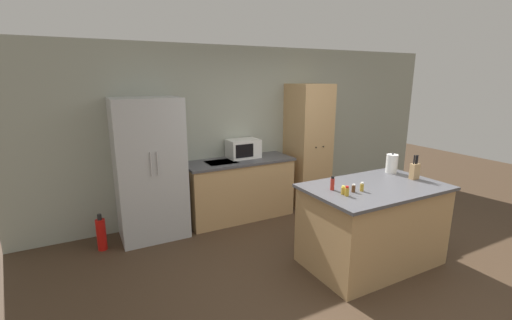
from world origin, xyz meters
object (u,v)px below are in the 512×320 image
Objects in this scene: refrigerator at (150,169)px; fire_extinguisher at (101,234)px; spice_bottle_tall_dark at (332,184)px; spice_bottle_pale_salt at (362,187)px; pantry_cabinet at (308,146)px; knife_block at (415,171)px; spice_bottle_short_red at (353,188)px; kettle at (392,164)px; microwave at (243,149)px; spice_bottle_amber_oil at (347,191)px; spice_bottle_green_herb at (343,190)px.

refrigerator is 1.00m from fire_extinguisher.
spice_bottle_tall_dark is 1.58× the size of spice_bottle_pale_salt.
knife_block is (0.13, -1.96, 0.04)m from pantry_cabinet.
pantry_cabinet is 23.06× the size of spice_bottle_short_red.
spice_bottle_short_red is (0.15, -0.16, -0.03)m from spice_bottle_tall_dark.
refrigerator is 7.26× the size of kettle.
fire_extinguisher is at bearing -173.33° from microwave.
spice_bottle_tall_dark is 1.14m from kettle.
refrigerator reaches higher than spice_bottle_amber_oil.
knife_block is 1.14m from spice_bottle_tall_dark.
spice_bottle_tall_dark is 1.46× the size of spice_bottle_amber_oil.
spice_bottle_green_herb is at bearing 176.32° from spice_bottle_pale_salt.
microwave is at bearing 121.30° from knife_block.
knife_block reaches higher than fire_extinguisher.
spice_bottle_short_red is at bearing 170.40° from spice_bottle_pale_salt.
fire_extinguisher is at bearing 143.19° from spice_bottle_pale_salt.
spice_bottle_tall_dark reaches higher than spice_bottle_amber_oil.
pantry_cabinet is at bearing 63.87° from spice_bottle_amber_oil.
fire_extinguisher is (-0.67, -0.12, -0.73)m from refrigerator.
pantry_cabinet is 19.12× the size of spice_bottle_amber_oil.
spice_bottle_pale_salt is (-0.75, -2.00, -0.02)m from pantry_cabinet.
pantry_cabinet reaches higher than spice_bottle_short_red.
spice_bottle_green_herb is at bearing -51.27° from refrigerator.
knife_block is at bearing -7.06° from spice_bottle_tall_dark.
fire_extinguisher is (-3.37, 1.50, -0.86)m from kettle.
spice_bottle_pale_salt is (0.25, -0.02, 0.00)m from spice_bottle_green_herb.
refrigerator is at bearing -179.78° from pantry_cabinet.
microwave reaches higher than spice_bottle_short_red.
spice_bottle_amber_oil is at bearing -170.31° from spice_bottle_pale_salt.
refrigerator is 3.15m from kettle.
refrigerator is 1.45m from microwave.
refrigerator is 2.53m from spice_bottle_green_herb.
kettle reaches higher than spice_bottle_tall_dark.
spice_bottle_pale_salt reaches higher than spice_bottle_green_herb.
microwave is at bearing 97.66° from spice_bottle_short_red.
spice_bottle_tall_dark is at bearing -170.42° from kettle.
spice_bottle_tall_dark is 1.76× the size of spice_bottle_short_red.
spice_bottle_short_red is at bearing -82.34° from microwave.
microwave is (-1.14, 0.12, 0.05)m from pantry_cabinet.
microwave is 2.44m from knife_block.
spice_bottle_pale_salt is 0.38× the size of kettle.
microwave reaches higher than spice_bottle_green_herb.
spice_bottle_green_herb is at bearing -178.87° from knife_block.
spice_bottle_green_herb is 0.25m from spice_bottle_pale_salt.
spice_bottle_amber_oil is at bearing -52.15° from refrigerator.
microwave is at bearing 93.80° from spice_bottle_green_herb.
knife_block is 1.13m from spice_bottle_green_herb.
pantry_cabinet is at bearing 66.66° from spice_bottle_short_red.
spice_bottle_pale_salt is at bearing -35.08° from spice_bottle_tall_dark.
spice_bottle_short_red is (1.73, -1.97, 0.05)m from refrigerator.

